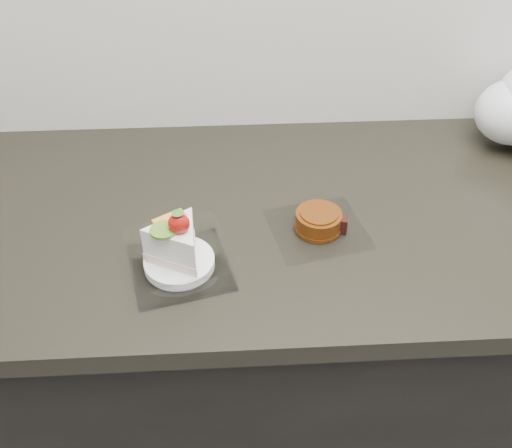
% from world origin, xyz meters
% --- Properties ---
extents(counter, '(2.04, 0.64, 0.90)m').
position_xyz_m(counter, '(0.00, 1.69, 0.45)').
color(counter, black).
rests_on(counter, ground).
extents(cake_tray, '(0.19, 0.19, 0.13)m').
position_xyz_m(cake_tray, '(-0.34, 1.54, 0.93)').
color(cake_tray, white).
rests_on(cake_tray, counter).
extents(mooncake_wrap, '(0.19, 0.18, 0.04)m').
position_xyz_m(mooncake_wrap, '(-0.10, 1.63, 0.92)').
color(mooncake_wrap, white).
rests_on(mooncake_wrap, counter).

